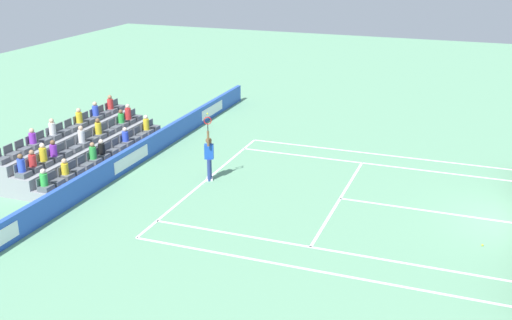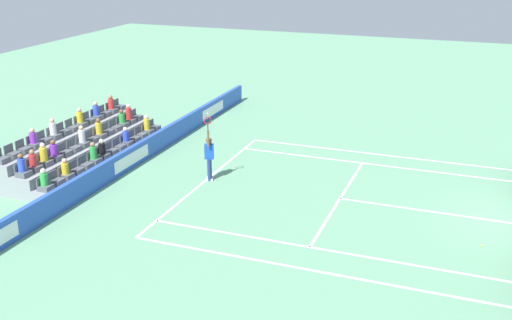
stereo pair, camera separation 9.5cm
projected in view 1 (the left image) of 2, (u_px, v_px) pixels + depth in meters
name	position (u px, v px, depth m)	size (l,w,h in m)	color
line_baseline	(207.00, 179.00, 24.99)	(10.97, 0.10, 0.01)	white
line_service	(340.00, 198.00, 23.19)	(8.23, 0.10, 0.01)	white
line_centre_service	(428.00, 211.00, 22.14)	(0.10, 6.40, 0.01)	white
line_singles_sideline_left	(325.00, 249.00, 19.42)	(0.10, 11.89, 0.01)	white
line_singles_sideline_right	(372.00, 164.00, 26.67)	(0.10, 11.89, 0.01)	white
line_doubles_sideline_left	(313.00, 270.00, 18.21)	(0.10, 11.89, 0.01)	white
line_doubles_sideline_right	(378.00, 154.00, 27.88)	(0.10, 11.89, 0.01)	white
line_centre_mark	(209.00, 180.00, 24.96)	(0.10, 0.20, 0.01)	white
sponsor_barrier	(129.00, 159.00, 26.01)	(24.75, 0.22, 0.91)	blue
tennis_player	(209.00, 156.00, 24.64)	(0.54, 0.43, 2.85)	navy
stadium_stand	(83.00, 150.00, 26.72)	(8.68, 2.85, 2.15)	gray
loose_tennis_ball	(482.00, 245.00, 19.62)	(0.07, 0.07, 0.07)	#D1E533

